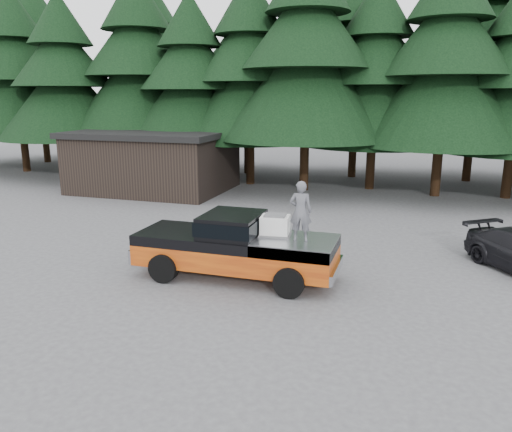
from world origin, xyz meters
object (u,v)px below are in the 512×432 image
(pickup_truck, at_px, (236,256))
(utility_building, at_px, (154,160))
(man_on_bed, at_px, (301,211))
(air_compressor, at_px, (275,226))

(pickup_truck, height_order, utility_building, utility_building)
(pickup_truck, height_order, man_on_bed, man_on_bed)
(pickup_truck, xyz_separation_m, man_on_bed, (1.93, -0.12, 1.50))
(pickup_truck, relative_size, man_on_bed, 3.58)
(pickup_truck, xyz_separation_m, air_compressor, (1.12, 0.21, 0.94))
(air_compressor, relative_size, utility_building, 0.09)
(pickup_truck, relative_size, utility_building, 0.71)
(man_on_bed, relative_size, utility_building, 0.20)
(air_compressor, xyz_separation_m, utility_building, (-10.19, 11.48, 0.06))
(man_on_bed, height_order, utility_building, utility_building)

